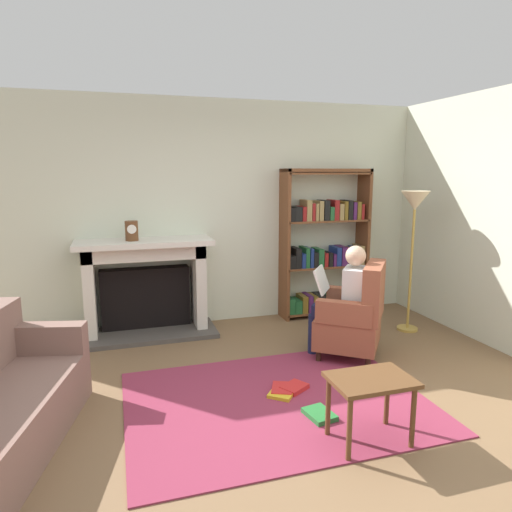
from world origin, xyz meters
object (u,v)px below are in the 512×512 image
armchair_reading (355,316)px  fireplace (146,284)px  side_table (371,388)px  seated_reader (344,296)px  bookshelf (325,247)px  mantel_clock (132,231)px  floor_lamp (414,213)px

armchair_reading → fireplace: bearing=-87.3°
armchair_reading → side_table: bearing=11.9°
seated_reader → side_table: (-0.55, -1.45, -0.22)m
bookshelf → side_table: size_ratio=3.37×
mantel_clock → side_table: size_ratio=0.39×
side_table → floor_lamp: size_ratio=0.34×
fireplace → bookshelf: size_ratio=0.81×
armchair_reading → seated_reader: (-0.09, 0.07, 0.20)m
armchair_reading → side_table: armchair_reading is taller
bookshelf → floor_lamp: bookshelf is taller
seated_reader → floor_lamp: bearing=149.3°
fireplace → armchair_reading: fireplace is taller
bookshelf → side_table: bearing=-109.1°
armchair_reading → mantel_clock: bearing=-83.6°
mantel_clock → fireplace: bearing=38.2°
mantel_clock → floor_lamp: size_ratio=0.13×
side_table → bookshelf: bearing=70.9°
side_table → mantel_clock: bearing=118.9°
floor_lamp → mantel_clock: bearing=167.0°
seated_reader → floor_lamp: 1.41m
fireplace → mantel_clock: bearing=-141.8°
fireplace → mantel_clock: size_ratio=7.09×
mantel_clock → bookshelf: (2.39, 0.14, -0.32)m
seated_reader → mantel_clock: bearing=-83.3°
bookshelf → seated_reader: bookshelf is taller
fireplace → mantel_clock: mantel_clock is taller
mantel_clock → bookshelf: 2.41m
armchair_reading → seated_reader: seated_reader is taller
bookshelf → floor_lamp: size_ratio=1.15×
seated_reader → side_table: size_ratio=2.04×
mantel_clock → armchair_reading: (2.09, -1.23, -0.79)m
bookshelf → side_table: (-0.95, -2.75, -0.49)m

